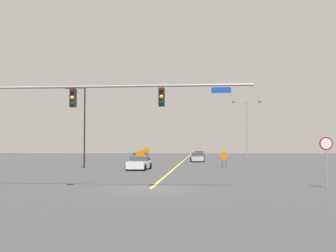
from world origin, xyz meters
name	(u,v)px	position (x,y,z in m)	size (l,w,h in m)	color
ground	(151,189)	(0.00, 0.00, 0.00)	(190.55, 190.55, 0.00)	#38383A
road_centre_stripe	(187,158)	(0.00, 52.93, 0.00)	(0.16, 105.86, 0.01)	yellow
traffic_signal_assembly	(79,104)	(-4.14, -0.01, 4.79)	(15.51, 0.44, 6.28)	gray
stop_sign	(326,152)	(9.98, 1.26, 2.04)	(0.76, 0.07, 2.91)	gray
street_lamp_far_right	(247,125)	(10.01, 41.14, 5.58)	(4.54, 0.24, 9.45)	gray
street_lamp_far_left	(83,123)	(-9.78, 19.00, 4.81)	(2.27, 0.24, 8.71)	black
construction_sign_median_far	(224,157)	(5.29, 21.66, 1.18)	(1.10, 0.08, 1.85)	orange
construction_sign_right_lane	(147,151)	(-6.51, 44.31, 1.40)	(1.40, 0.29, 2.20)	orange
construction_sign_left_lane	(140,156)	(-3.97, 21.40, 1.24)	(1.16, 0.18, 1.94)	orange
construction_sign_left_shoulder	(146,153)	(-5.43, 35.79, 1.20)	(1.21, 0.27, 1.90)	orange
car_red_passing	(199,155)	(2.27, 50.71, 0.60)	(2.15, 4.28, 1.31)	red
car_orange_approaching	(140,158)	(-5.39, 30.57, 0.67)	(2.15, 4.41, 1.42)	orange
car_white_far	(139,163)	(-3.33, 16.65, 0.62)	(2.11, 4.17, 1.32)	white
car_silver_mid	(197,157)	(2.17, 35.72, 0.65)	(2.14, 4.14, 1.35)	#B7BABF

